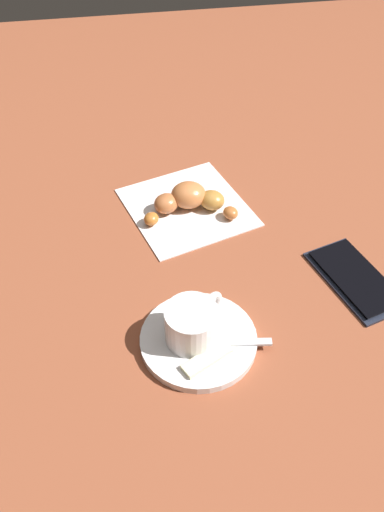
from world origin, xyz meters
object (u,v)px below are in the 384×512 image
Objects in this scene: teaspoon at (202,342)px; croissant at (189,199)px; cell_phone at (356,278)px; saucer at (198,340)px; napkin at (187,207)px; sugar_packet at (207,359)px; espresso_cup at (193,324)px.

croissant is (0.25, -0.03, 0.01)m from teaspoon.
croissant is 0.95× the size of cell_phone.
teaspoon is (-0.01, -0.00, 0.01)m from saucer.
saucer is at bearing 173.83° from napkin.
sugar_packet is at bearing -175.11° from teaspoon.
teaspoon is 0.25m from croissant.
cell_phone is at bearing -3.50° from sugar_packet.
croissant reaches higher than teaspoon.
sugar_packet reaches higher than saucer.
napkin is 0.02m from croissant.
napkin is at bearing -5.49° from teaspoon.
teaspoon reaches higher than sugar_packet.
cell_phone is at bearing -133.50° from napkin.
espresso_cup is at bearing 62.71° from saucer.
espresso_cup reaches higher than napkin.
espresso_cup is 0.52× the size of cell_phone.
cell_phone is at bearing -74.02° from saucer.
sugar_packet reaches higher than napkin.
espresso_cup is 0.04m from sugar_packet.
saucer is at bearing 105.98° from cell_phone.
teaspoon is at bearing 174.51° from napkin.
saucer is 0.91× the size of cell_phone.
cell_phone is at bearing -133.01° from croissant.
espresso_cup is 0.23m from cell_phone.
espresso_cup is 0.55× the size of croissant.
croissant is at bearing -6.83° from saucer.
sugar_packet is 0.23m from cell_phone.
teaspoon is 1.97× the size of sugar_packet.
teaspoon is (-0.01, -0.01, -0.02)m from espresso_cup.
sugar_packet is at bearing 175.35° from napkin.
cell_phone is (0.07, -0.22, -0.01)m from teaspoon.
espresso_cup is 1.28× the size of sugar_packet.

